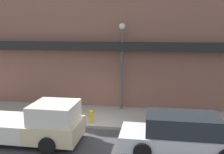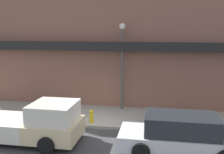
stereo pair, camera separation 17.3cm
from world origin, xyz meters
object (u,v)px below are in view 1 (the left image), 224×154
at_px(pickup_truck, 28,124).
at_px(street_lamp, 122,56).
at_px(parked_car, 182,134).
at_px(fire_hydrant, 92,116).

xyz_separation_m(pickup_truck, street_lamp, (3.46, 4.66, 2.55)).
bearing_deg(parked_car, pickup_truck, 179.64).
relative_size(parked_car, fire_hydrant, 7.02).
bearing_deg(street_lamp, parked_car, -57.84).
height_order(pickup_truck, parked_car, pickup_truck).
distance_m(parked_car, fire_hydrant, 4.66).
height_order(fire_hydrant, street_lamp, street_lamp).
bearing_deg(fire_hydrant, parked_car, -27.40).
distance_m(pickup_truck, parked_car, 6.39).
relative_size(pickup_truck, fire_hydrant, 7.84).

